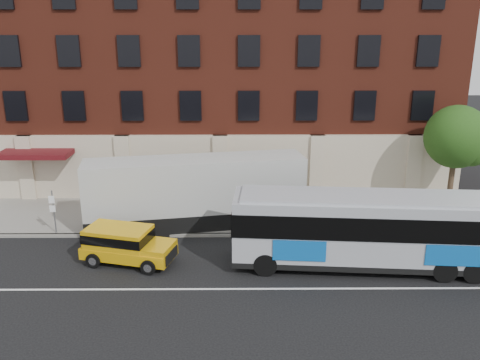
{
  "coord_description": "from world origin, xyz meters",
  "views": [
    {
      "loc": [
        1.02,
        -18.4,
        10.71
      ],
      "look_at": [
        1.18,
        5.5,
        3.26
      ],
      "focal_mm": 37.76,
      "sensor_mm": 36.0,
      "label": 1
    }
  ],
  "objects_px": {
    "street_tree": "(457,139)",
    "shipping_container": "(196,194)",
    "yellow_suv": "(124,243)",
    "sign_pole": "(53,210)",
    "city_bus": "(374,228)"
  },
  "relations": [
    {
      "from": "street_tree",
      "to": "shipping_container",
      "type": "distance_m",
      "value": 15.1
    },
    {
      "from": "street_tree",
      "to": "yellow_suv",
      "type": "relative_size",
      "value": 1.35
    },
    {
      "from": "city_bus",
      "to": "shipping_container",
      "type": "distance_m",
      "value": 9.63
    },
    {
      "from": "sign_pole",
      "to": "street_tree",
      "type": "relative_size",
      "value": 0.4
    },
    {
      "from": "street_tree",
      "to": "yellow_suv",
      "type": "distance_m",
      "value": 19.18
    },
    {
      "from": "city_bus",
      "to": "shipping_container",
      "type": "height_order",
      "value": "shipping_container"
    },
    {
      "from": "yellow_suv",
      "to": "shipping_container",
      "type": "xyz_separation_m",
      "value": [
        3.02,
        4.23,
        0.94
      ]
    },
    {
      "from": "yellow_suv",
      "to": "shipping_container",
      "type": "distance_m",
      "value": 5.28
    },
    {
      "from": "sign_pole",
      "to": "shipping_container",
      "type": "xyz_separation_m",
      "value": [
        7.31,
        1.14,
        0.47
      ]
    },
    {
      "from": "sign_pole",
      "to": "street_tree",
      "type": "distance_m",
      "value": 22.49
    },
    {
      "from": "city_bus",
      "to": "shipping_container",
      "type": "xyz_separation_m",
      "value": [
        -8.35,
        4.78,
        0.01
      ]
    },
    {
      "from": "sign_pole",
      "to": "city_bus",
      "type": "height_order",
      "value": "city_bus"
    },
    {
      "from": "shipping_container",
      "to": "yellow_suv",
      "type": "bearing_deg",
      "value": -125.47
    },
    {
      "from": "street_tree",
      "to": "city_bus",
      "type": "relative_size",
      "value": 0.48
    },
    {
      "from": "city_bus",
      "to": "yellow_suv",
      "type": "xyz_separation_m",
      "value": [
        -11.37,
        0.55,
        -0.93
      ]
    }
  ]
}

